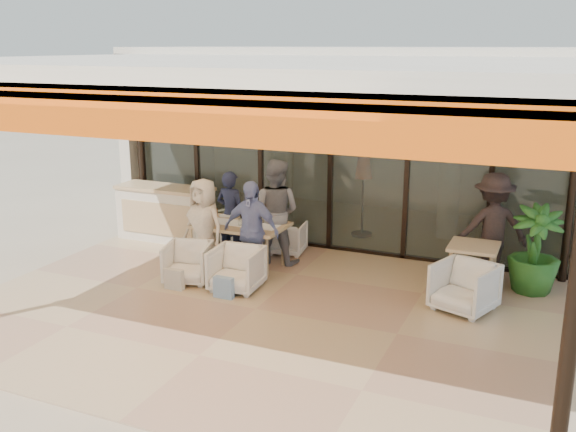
% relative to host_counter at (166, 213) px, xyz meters
% --- Properties ---
extents(ground, '(70.00, 70.00, 0.00)m').
position_rel_host_counter_xyz_m(ground, '(3.00, -2.30, -0.53)').
color(ground, '#C6B293').
rests_on(ground, ground).
extents(terrace_floor, '(8.00, 6.00, 0.01)m').
position_rel_host_counter_xyz_m(terrace_floor, '(3.00, -2.30, -0.53)').
color(terrace_floor, tan).
rests_on(terrace_floor, ground).
extents(terrace_structure, '(8.00, 6.00, 3.40)m').
position_rel_host_counter_xyz_m(terrace_structure, '(3.00, -2.56, 2.72)').
color(terrace_structure, silver).
rests_on(terrace_structure, ground).
extents(glass_storefront, '(8.08, 0.10, 3.20)m').
position_rel_host_counter_xyz_m(glass_storefront, '(3.00, 0.70, 1.07)').
color(glass_storefront, '#9EADA3').
rests_on(glass_storefront, ground).
extents(interior_block, '(9.05, 3.62, 3.52)m').
position_rel_host_counter_xyz_m(interior_block, '(3.01, 3.02, 1.70)').
color(interior_block, silver).
rests_on(interior_block, ground).
extents(host_counter, '(1.85, 0.65, 1.04)m').
position_rel_host_counter_xyz_m(host_counter, '(0.00, 0.00, 0.00)').
color(host_counter, silver).
rests_on(host_counter, ground).
extents(dining_table, '(1.50, 0.90, 0.93)m').
position_rel_host_counter_xyz_m(dining_table, '(1.97, -0.76, 0.15)').
color(dining_table, '#CFB87E').
rests_on(dining_table, ground).
extents(chair_far_left, '(0.73, 0.69, 0.65)m').
position_rel_host_counter_xyz_m(chair_far_left, '(1.56, 0.18, -0.21)').
color(chair_far_left, white).
rests_on(chair_far_left, ground).
extents(chair_far_right, '(0.68, 0.65, 0.63)m').
position_rel_host_counter_xyz_m(chair_far_right, '(2.40, 0.18, -0.22)').
color(chair_far_right, white).
rests_on(chair_far_right, ground).
extents(chair_near_left, '(0.81, 0.78, 0.69)m').
position_rel_host_counter_xyz_m(chair_near_left, '(1.56, -1.72, -0.18)').
color(chair_near_left, white).
rests_on(chair_near_left, ground).
extents(chair_near_right, '(0.75, 0.71, 0.73)m').
position_rel_host_counter_xyz_m(chair_near_right, '(2.40, -1.72, -0.17)').
color(chair_near_right, white).
rests_on(chair_near_right, ground).
extents(diner_navy, '(0.58, 0.41, 1.51)m').
position_rel_host_counter_xyz_m(diner_navy, '(1.56, -0.32, 0.22)').
color(diner_navy, '#181F36').
rests_on(diner_navy, ground).
extents(diner_grey, '(0.88, 0.70, 1.77)m').
position_rel_host_counter_xyz_m(diner_grey, '(2.40, -0.32, 0.35)').
color(diner_grey, slate).
rests_on(diner_grey, ground).
extents(diner_cream, '(0.83, 0.63, 1.55)m').
position_rel_host_counter_xyz_m(diner_cream, '(1.56, -1.22, 0.24)').
color(diner_cream, beige).
rests_on(diner_cream, ground).
extents(diner_periwinkle, '(0.94, 0.40, 1.58)m').
position_rel_host_counter_xyz_m(diner_periwinkle, '(2.40, -1.22, 0.26)').
color(diner_periwinkle, '#6E7AB8').
rests_on(diner_periwinkle, ground).
extents(tote_bag_cream, '(0.30, 0.10, 0.34)m').
position_rel_host_counter_xyz_m(tote_bag_cream, '(1.56, -2.12, -0.36)').
color(tote_bag_cream, silver).
rests_on(tote_bag_cream, ground).
extents(tote_bag_blue, '(0.30, 0.10, 0.34)m').
position_rel_host_counter_xyz_m(tote_bag_blue, '(2.40, -2.12, -0.36)').
color(tote_bag_blue, '#99BFD8').
rests_on(tote_bag_blue, ground).
extents(side_table, '(0.70, 0.70, 0.74)m').
position_rel_host_counter_xyz_m(side_table, '(5.64, -0.42, 0.11)').
color(side_table, '#CFB87E').
rests_on(side_table, ground).
extents(side_chair, '(0.94, 0.91, 0.77)m').
position_rel_host_counter_xyz_m(side_chair, '(5.64, -1.17, -0.15)').
color(side_chair, white).
rests_on(side_chair, ground).
extents(standing_woman, '(1.27, 1.02, 1.71)m').
position_rel_host_counter_xyz_m(standing_woman, '(5.81, 0.22, 0.33)').
color(standing_woman, black).
rests_on(standing_woman, ground).
extents(potted_palm, '(0.88, 0.88, 1.33)m').
position_rel_host_counter_xyz_m(potted_palm, '(6.46, -0.07, 0.13)').
color(potted_palm, '#1E5919').
rests_on(potted_palm, ground).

